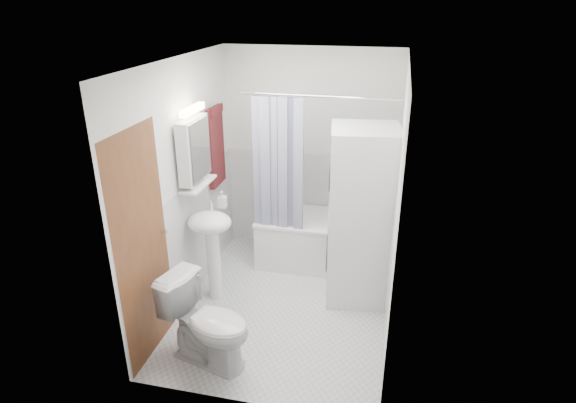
% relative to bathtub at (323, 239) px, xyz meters
% --- Properties ---
extents(floor, '(2.60, 2.60, 0.00)m').
position_rel_bathtub_xyz_m(floor, '(-0.24, -0.92, -0.31)').
color(floor, silver).
rests_on(floor, ground).
extents(room_walls, '(2.60, 2.60, 2.60)m').
position_rel_bathtub_xyz_m(room_walls, '(-0.24, -0.92, 1.17)').
color(room_walls, silver).
rests_on(room_walls, ground).
extents(wainscot, '(1.98, 2.58, 2.58)m').
position_rel_bathtub_xyz_m(wainscot, '(-0.24, -0.63, 0.29)').
color(wainscot, white).
rests_on(wainscot, ground).
extents(door, '(0.05, 2.00, 2.00)m').
position_rel_bathtub_xyz_m(door, '(-1.19, -1.47, 0.69)').
color(door, brown).
rests_on(door, ground).
extents(bathtub, '(1.49, 0.70, 0.57)m').
position_rel_bathtub_xyz_m(bathtub, '(0.00, 0.00, 0.00)').
color(bathtub, silver).
rests_on(bathtub, ground).
extents(tub_spout, '(0.04, 0.12, 0.04)m').
position_rel_bathtub_xyz_m(tub_spout, '(0.20, 0.33, 0.57)').
color(tub_spout, silver).
rests_on(tub_spout, room_walls).
extents(curtain_rod, '(1.67, 0.02, 0.02)m').
position_rel_bathtub_xyz_m(curtain_rod, '(-0.00, -0.29, 1.69)').
color(curtain_rod, silver).
rests_on(curtain_rod, room_walls).
extents(shower_curtain, '(0.55, 0.02, 1.45)m').
position_rel_bathtub_xyz_m(shower_curtain, '(-0.46, -0.29, 0.94)').
color(shower_curtain, '#161D4D').
rests_on(shower_curtain, curtain_rod).
extents(sink, '(0.44, 0.37, 1.04)m').
position_rel_bathtub_xyz_m(sink, '(-0.99, -0.92, 0.39)').
color(sink, white).
rests_on(sink, ground).
extents(medicine_cabinet, '(0.13, 0.50, 0.71)m').
position_rel_bathtub_xyz_m(medicine_cabinet, '(-1.14, -0.82, 1.25)').
color(medicine_cabinet, silver).
rests_on(medicine_cabinet, room_walls).
extents(shelf, '(0.18, 0.54, 0.02)m').
position_rel_bathtub_xyz_m(shelf, '(-1.13, -0.82, 0.89)').
color(shelf, silver).
rests_on(shelf, room_walls).
extents(shower_caddy, '(0.22, 0.06, 0.02)m').
position_rel_bathtub_xyz_m(shower_caddy, '(0.25, 0.32, 0.84)').
color(shower_caddy, silver).
rests_on(shower_caddy, room_walls).
extents(towel, '(0.07, 0.37, 0.88)m').
position_rel_bathtub_xyz_m(towel, '(-1.18, -0.17, 1.09)').
color(towel, '#4C1320').
rests_on(towel, room_walls).
extents(washer_dryer, '(0.72, 0.71, 1.79)m').
position_rel_bathtub_xyz_m(washer_dryer, '(0.44, -0.55, 0.58)').
color(washer_dryer, silver).
rests_on(washer_dryer, ground).
extents(toilet, '(0.87, 0.63, 0.76)m').
position_rel_bathtub_xyz_m(toilet, '(-0.69, -1.83, 0.07)').
color(toilet, white).
rests_on(toilet, ground).
extents(soap_pump, '(0.08, 0.17, 0.08)m').
position_rel_bathtub_xyz_m(soap_pump, '(-0.95, -0.67, 0.64)').
color(soap_pump, gray).
rests_on(soap_pump, sink).
extents(shelf_bottle, '(0.07, 0.18, 0.07)m').
position_rel_bathtub_xyz_m(shelf_bottle, '(-1.13, -0.97, 0.94)').
color(shelf_bottle, gray).
rests_on(shelf_bottle, shelf).
extents(shelf_cup, '(0.10, 0.09, 0.10)m').
position_rel_bathtub_xyz_m(shelf_cup, '(-1.13, -0.70, 0.95)').
color(shelf_cup, gray).
rests_on(shelf_cup, shelf).
extents(shampoo_a, '(0.13, 0.17, 0.13)m').
position_rel_bathtub_xyz_m(shampoo_a, '(0.11, 0.32, 0.91)').
color(shampoo_a, gray).
rests_on(shampoo_a, shower_caddy).
extents(shampoo_b, '(0.08, 0.21, 0.08)m').
position_rel_bathtub_xyz_m(shampoo_b, '(0.23, 0.32, 0.89)').
color(shampoo_b, '#254094').
rests_on(shampoo_b, shower_caddy).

